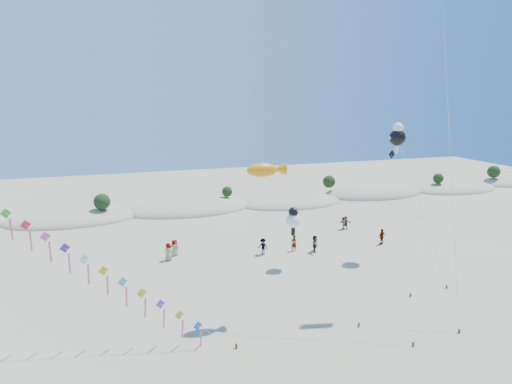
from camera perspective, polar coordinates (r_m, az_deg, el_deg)
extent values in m
ellipsoid|color=tan|center=(63.73, -23.26, -3.38)|extent=(17.60, 9.68, 3.00)
ellipsoid|color=#1E3814|center=(63.52, -23.32, -2.66)|extent=(14.08, 6.34, 0.70)
ellipsoid|color=tan|center=(64.71, -8.98, -2.25)|extent=(19.00, 10.45, 3.40)
ellipsoid|color=#1E3814|center=(64.48, -9.01, -1.45)|extent=(15.20, 6.84, 0.76)
ellipsoid|color=tan|center=(67.58, 4.73, -1.50)|extent=(16.40, 9.02, 2.80)
ellipsoid|color=#1E3814|center=(67.40, 4.74, -0.87)|extent=(13.12, 5.90, 0.66)
ellipsoid|color=tan|center=(76.50, 15.36, -0.25)|extent=(18.00, 9.90, 3.80)
ellipsoid|color=#1E3814|center=(76.28, 15.40, 0.52)|extent=(14.40, 6.48, 0.72)
ellipsoid|color=tan|center=(85.32, 24.85, 0.33)|extent=(16.80, 9.24, 3.00)
ellipsoid|color=#1E3814|center=(85.16, 24.91, 0.87)|extent=(13.44, 6.05, 0.67)
sphere|color=black|center=(61.67, -19.86, -1.23)|extent=(2.20, 2.20, 2.20)
sphere|color=black|center=(65.40, -3.87, 0.05)|extent=(1.60, 1.60, 1.60)
sphere|color=black|center=(72.94, 9.71, 1.37)|extent=(2.10, 2.10, 2.10)
sphere|color=black|center=(81.96, 23.12, 1.68)|extent=(1.80, 1.80, 1.80)
sphere|color=black|center=(92.64, 29.12, 2.38)|extent=(2.30, 2.30, 2.30)
cube|color=#3F2D1E|center=(30.31, -2.65, -19.84)|extent=(0.12, 0.12, 0.35)
cube|color=blue|center=(29.94, -7.77, -17.27)|extent=(1.28, 0.50, 1.35)
cube|color=#DB5C8A|center=(30.56, -7.37, -18.98)|extent=(0.19, 0.45, 1.55)
cube|color=gold|center=(29.82, -10.21, -15.84)|extent=(1.28, 0.50, 1.35)
cube|color=#DB5C8A|center=(30.41, -9.79, -17.59)|extent=(0.19, 0.45, 1.55)
cube|color=purple|center=(29.76, -12.63, -14.37)|extent=(1.28, 0.50, 1.35)
cube|color=#DB5C8A|center=(30.33, -12.19, -16.15)|extent=(0.19, 0.45, 1.55)
cube|color=#BCC917|center=(29.78, -15.02, -12.87)|extent=(1.28, 0.50, 1.35)
cube|color=#DB5C8A|center=(30.31, -14.55, -14.69)|extent=(0.19, 0.45, 1.55)
cube|color=#1BC8CD|center=(29.87, -17.37, -11.36)|extent=(1.28, 0.50, 1.35)
cube|color=#DB5C8A|center=(30.36, -16.89, -13.20)|extent=(0.19, 0.45, 1.55)
cube|color=yellow|center=(30.02, -19.68, -9.84)|extent=(1.28, 0.50, 1.35)
cube|color=#DB5C8A|center=(30.48, -19.18, -11.70)|extent=(0.19, 0.45, 1.55)
cube|color=silver|center=(30.24, -21.94, -8.33)|extent=(1.28, 0.50, 1.35)
cube|color=#DB5C8A|center=(30.67, -21.43, -10.20)|extent=(0.19, 0.45, 1.55)
cube|color=#4D2594|center=(30.53, -24.15, -6.83)|extent=(1.28, 0.50, 1.35)
cube|color=#DB5C8A|center=(30.92, -23.62, -8.70)|extent=(0.19, 0.45, 1.55)
cube|color=#FE5092|center=(30.88, -26.29, -5.35)|extent=(1.28, 0.50, 1.35)
cube|color=#DB5C8A|center=(31.24, -25.76, -7.22)|extent=(0.19, 0.45, 1.55)
cube|color=#F41B3A|center=(31.30, -28.38, -3.89)|extent=(1.28, 0.50, 1.35)
cube|color=#DB5C8A|center=(31.61, -27.83, -5.77)|extent=(0.19, 0.45, 1.55)
cube|color=green|center=(31.77, -30.40, -2.48)|extent=(1.28, 0.50, 1.35)
cube|color=#DB5C8A|center=(32.05, -29.85, -4.34)|extent=(0.19, 0.45, 1.55)
cube|color=#3F2D1E|center=(32.29, 20.23, -18.52)|extent=(0.10, 0.10, 0.30)
cylinder|color=silver|center=(30.78, 10.44, -8.22)|extent=(8.17, 7.84, 11.22)
ellipsoid|color=orange|center=(31.20, 0.84, 2.95)|extent=(2.34, 1.03, 1.03)
cone|color=orange|center=(31.64, 3.09, 3.07)|extent=(0.94, 0.94, 0.94)
cube|color=#3F2D1E|center=(33.55, 13.56, -16.81)|extent=(0.10, 0.10, 0.30)
cylinder|color=silver|center=(37.27, 8.72, -9.74)|extent=(0.28, 12.07, 4.73)
sphere|color=white|center=(41.61, 4.99, -3.81)|extent=(1.42, 1.42, 1.42)
sphere|color=black|center=(41.38, 5.01, -2.67)|extent=(0.95, 0.95, 0.95)
cube|color=black|center=(41.94, 4.96, -5.26)|extent=(0.35, 0.18, 0.80)
cube|color=#3F2D1E|center=(41.80, 24.08, -11.48)|extent=(0.10, 0.10, 0.30)
cylinder|color=silver|center=(43.35, 21.04, -1.94)|extent=(0.54, 9.23, 12.36)
sphere|color=black|center=(46.10, 18.33, 6.89)|extent=(1.66, 1.66, 1.66)
sphere|color=white|center=(46.02, 18.41, 8.12)|extent=(1.08, 1.08, 1.08)
cube|color=white|center=(46.22, 18.22, 5.38)|extent=(0.35, 0.18, 0.80)
cube|color=white|center=(45.69, 17.61, 6.90)|extent=(0.60, 0.15, 0.25)
cube|color=white|center=(46.51, 19.03, 6.89)|extent=(0.60, 0.15, 0.25)
cube|color=#3F2D1E|center=(35.03, 25.46, -16.41)|extent=(0.10, 0.10, 0.30)
cylinder|color=silver|center=(34.98, 24.45, 4.98)|extent=(2.54, 7.99, 24.95)
cube|color=#3F2D1E|center=(39.10, 19.90, -12.80)|extent=(0.10, 0.10, 0.30)
cylinder|color=silver|center=(42.19, 18.66, -3.35)|extent=(4.22, 9.83, 10.64)
cube|color=black|center=(46.26, 17.65, 4.81)|extent=(0.90, 0.27, 0.93)
imported|color=slate|center=(45.00, -11.61, -7.81)|extent=(1.06, 1.05, 1.85)
imported|color=slate|center=(46.14, -10.88, -7.34)|extent=(0.89, 0.62, 1.74)
imported|color=slate|center=(45.70, 0.93, -7.28)|extent=(1.24, 1.30, 1.78)
imported|color=slate|center=(46.81, 7.86, -6.86)|extent=(1.15, 1.80, 1.85)
imported|color=slate|center=(46.86, 5.06, -6.82)|extent=(0.68, 0.47, 1.76)
imported|color=slate|center=(55.05, 11.48, -4.14)|extent=(0.92, 0.98, 1.61)
imported|color=slate|center=(46.34, -10.69, -7.28)|extent=(0.93, 0.74, 1.67)
imported|color=slate|center=(50.72, 16.44, -5.73)|extent=(1.16, 0.72, 1.84)
imported|color=slate|center=(55.48, 11.84, -4.01)|extent=(1.47, 1.34, 1.64)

